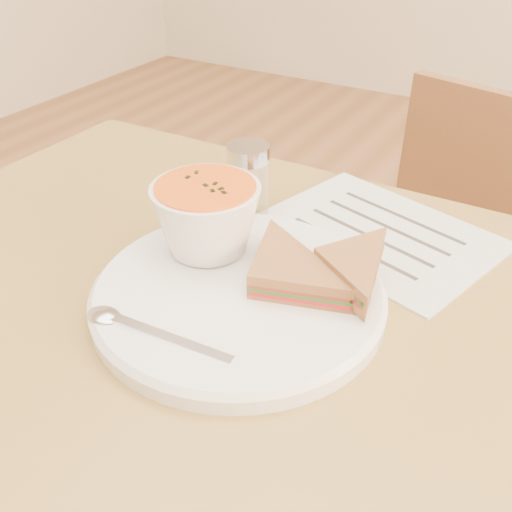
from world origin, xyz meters
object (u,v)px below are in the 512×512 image
Objects in this scene: plate at (238,295)px; soup_bowl at (207,221)px; chair_far at (418,323)px; condiment_shaker at (248,182)px.

soup_bowl is (-0.07, 0.04, 0.05)m from plate.
chair_far is at bearing 68.32° from soup_bowl.
chair_far is at bearing 58.73° from condiment_shaker.
chair_far is 6.75× the size of soup_bowl.
soup_bowl reaches higher than chair_far.
plate is at bearing -62.45° from condiment_shaker.
chair_far is at bearing 77.48° from plate.
plate is 0.09m from soup_bowl.
soup_bowl is 0.12m from condiment_shaker.
soup_bowl is 1.22× the size of condiment_shaker.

